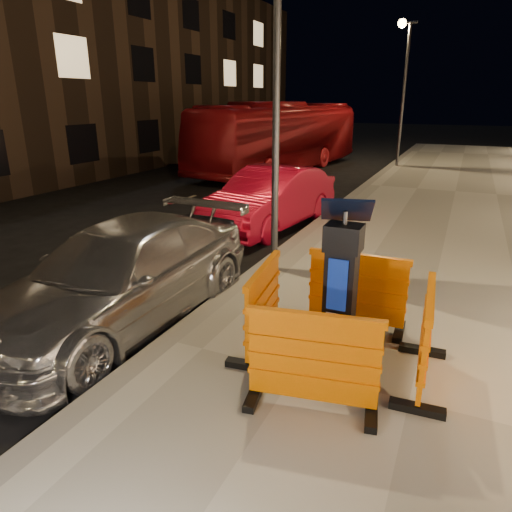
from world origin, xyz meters
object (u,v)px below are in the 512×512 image
at_px(car_silver, 126,319).
at_px(bus_doubledecker, 280,171).
at_px(barrier_kerbside, 263,306).
at_px(parking_kiosk, 341,288).
at_px(barrier_bldgside, 425,338).
at_px(barrier_front, 313,362).
at_px(car_red, 270,227).
at_px(barrier_back, 357,291).

distance_m(car_silver, bus_doubledecker, 15.13).
bearing_deg(car_silver, bus_doubledecker, 105.12).
relative_size(barrier_kerbside, bus_doubledecker, 0.12).
height_order(parking_kiosk, barrier_bldgside, parking_kiosk).
bearing_deg(barrier_kerbside, barrier_front, -142.25).
distance_m(parking_kiosk, barrier_bldgside, 1.04).
bearing_deg(car_red, bus_doubledecker, 117.54).
relative_size(parking_kiosk, barrier_front, 1.40).
xyz_separation_m(car_silver, car_red, (-0.05, 5.62, 0.00)).
relative_size(car_silver, bus_doubledecker, 0.45).
relative_size(barrier_back, bus_doubledecker, 0.12).
xyz_separation_m(barrier_front, barrier_kerbside, (-0.95, 0.95, 0.00)).
bearing_deg(barrier_front, car_red, 105.89).
height_order(barrier_back, barrier_bldgside, same).
bearing_deg(barrier_back, barrier_kerbside, -137.25).
bearing_deg(parking_kiosk, car_red, 114.57).
xyz_separation_m(barrier_back, barrier_bldgside, (0.95, -0.95, 0.00)).
relative_size(barrier_front, barrier_kerbside, 1.00).
bearing_deg(barrier_kerbside, parking_kiosk, -97.25).
xyz_separation_m(parking_kiosk, car_red, (-3.25, 5.66, -1.09)).
bearing_deg(barrier_kerbside, car_red, 14.81).
bearing_deg(parking_kiosk, barrier_front, -95.25).
bearing_deg(parking_kiosk, barrier_kerbside, 174.75).
height_order(barrier_kerbside, car_silver, barrier_kerbside).
xyz_separation_m(barrier_back, car_red, (-3.25, 4.71, -0.67)).
height_order(barrier_back, car_red, barrier_back).
distance_m(barrier_back, barrier_bldgside, 1.34).
relative_size(barrier_front, barrier_back, 1.00).
distance_m(car_red, bus_doubledecker, 9.72).
relative_size(car_red, bus_doubledecker, 0.42).
xyz_separation_m(barrier_front, car_silver, (-3.20, 1.00, -0.67)).
relative_size(car_silver, car_red, 1.07).
xyz_separation_m(car_silver, bus_doubledecker, (-3.40, 14.74, 0.00)).
height_order(parking_kiosk, car_red, parking_kiosk).
bearing_deg(barrier_back, parking_kiosk, -92.25).
distance_m(car_silver, car_red, 5.62).
relative_size(parking_kiosk, car_silver, 0.39).
height_order(barrier_front, car_silver, barrier_front).
bearing_deg(car_silver, barrier_front, -15.16).
bearing_deg(bus_doubledecker, parking_kiosk, -56.78).
bearing_deg(barrier_front, parking_kiosk, 79.75).
height_order(barrier_front, barrier_kerbside, same).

